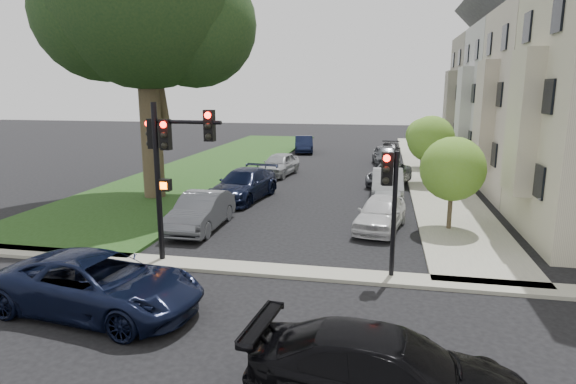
% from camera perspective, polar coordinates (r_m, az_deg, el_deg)
% --- Properties ---
extents(ground, '(140.00, 140.00, 0.00)m').
position_cam_1_polar(ground, '(13.88, -4.15, -12.39)').
color(ground, black).
rests_on(ground, ground).
extents(grass_strip, '(8.00, 44.00, 0.12)m').
position_cam_1_polar(grass_strip, '(38.66, -7.60, 3.49)').
color(grass_strip, '#193610').
rests_on(grass_strip, ground).
extents(sidewalk_right, '(3.50, 44.00, 0.12)m').
position_cam_1_polar(sidewalk_right, '(36.76, 16.36, 2.67)').
color(sidewalk_right, '#AAA892').
rests_on(sidewalk_right, ground).
extents(sidewalk_cross, '(60.00, 1.00, 0.12)m').
position_cam_1_polar(sidewalk_cross, '(15.64, -2.18, -9.24)').
color(sidewalk_cross, '#AAA892').
rests_on(sidewalk_cross, ground).
extents(house_b, '(7.70, 7.55, 15.97)m').
position_cam_1_polar(house_b, '(29.12, 30.15, 12.82)').
color(house_b, tan).
rests_on(house_b, ground).
extents(house_c, '(7.70, 7.55, 15.97)m').
position_cam_1_polar(house_c, '(36.32, 26.36, 12.72)').
color(house_c, '#9D9B98').
rests_on(house_c, ground).
extents(house_d, '(7.70, 7.55, 15.97)m').
position_cam_1_polar(house_d, '(43.62, 23.84, 12.62)').
color(house_d, gray).
rests_on(house_d, ground).
extents(small_tree_a, '(2.61, 2.61, 3.91)m').
position_cam_1_polar(small_tree_a, '(20.51, 18.94, 2.60)').
color(small_tree_a, '#382F25').
rests_on(small_tree_a, ground).
extents(small_tree_b, '(2.81, 2.81, 4.22)m').
position_cam_1_polar(small_tree_b, '(30.41, 16.57, 6.02)').
color(small_tree_b, '#382F25').
rests_on(small_tree_b, ground).
extents(small_tree_c, '(2.48, 2.48, 3.71)m').
position_cam_1_polar(small_tree_c, '(36.59, 15.70, 6.47)').
color(small_tree_c, '#382F25').
rests_on(small_tree_c, ground).
extents(traffic_signal_main, '(2.61, 0.68, 5.35)m').
position_cam_1_polar(traffic_signal_main, '(16.06, -13.93, 4.38)').
color(traffic_signal_main, black).
rests_on(traffic_signal_main, ground).
extents(traffic_signal_secondary, '(0.52, 0.42, 3.96)m').
position_cam_1_polar(traffic_signal_secondary, '(14.66, 12.05, 0.08)').
color(traffic_signal_secondary, black).
rests_on(traffic_signal_secondary, ground).
extents(car_cross_near, '(5.86, 3.27, 1.55)m').
position_cam_1_polar(car_cross_near, '(13.67, -21.54, -10.12)').
color(car_cross_near, black).
rests_on(car_cross_near, ground).
extents(car_cross_far, '(5.40, 2.64, 1.51)m').
position_cam_1_polar(car_cross_far, '(9.34, 11.88, -20.42)').
color(car_cross_far, black).
rests_on(car_cross_far, ground).
extents(car_parked_0, '(2.42, 4.45, 1.43)m').
position_cam_1_polar(car_parked_0, '(20.35, 10.92, -2.45)').
color(car_parked_0, silver).
rests_on(car_parked_0, ground).
extents(car_parked_1, '(1.64, 4.61, 1.52)m').
position_cam_1_polar(car_parked_1, '(26.52, 11.71, 0.97)').
color(car_parked_1, '#999BA0').
rests_on(car_parked_1, ground).
extents(car_parked_2, '(3.05, 5.03, 1.31)m').
position_cam_1_polar(car_parked_2, '(30.15, 11.90, 2.08)').
color(car_parked_2, '#3F4247').
rests_on(car_parked_2, ground).
extents(car_parked_3, '(2.30, 4.73, 1.55)m').
position_cam_1_polar(car_parked_3, '(37.81, 11.51, 4.26)').
color(car_parked_3, '#3F4247').
rests_on(car_parked_3, ground).
extents(car_parked_4, '(1.98, 4.47, 1.27)m').
position_cam_1_polar(car_parked_4, '(42.49, 11.97, 4.89)').
color(car_parked_4, black).
rests_on(car_parked_4, ground).
extents(car_parked_5, '(1.67, 4.65, 1.52)m').
position_cam_1_polar(car_parked_5, '(20.38, -10.26, -2.28)').
color(car_parked_5, '#3F4247').
rests_on(car_parked_5, ground).
extents(car_parked_6, '(2.98, 5.78, 1.60)m').
position_cam_1_polar(car_parked_6, '(25.55, -5.28, 0.86)').
color(car_parked_6, black).
rests_on(car_parked_6, ground).
extents(car_parked_7, '(2.44, 4.73, 1.54)m').
position_cam_1_polar(car_parked_7, '(32.72, -1.06, 3.31)').
color(car_parked_7, '#999BA0').
rests_on(car_parked_7, ground).
extents(car_parked_9, '(2.38, 4.82, 1.52)m').
position_cam_1_polar(car_parked_9, '(44.97, 1.89, 5.68)').
color(car_parked_9, black).
rests_on(car_parked_9, ground).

